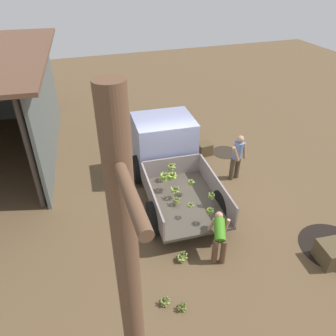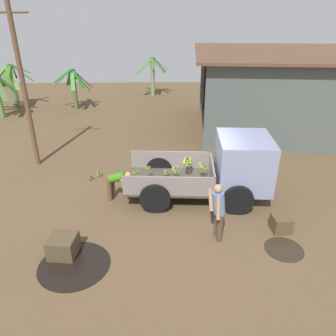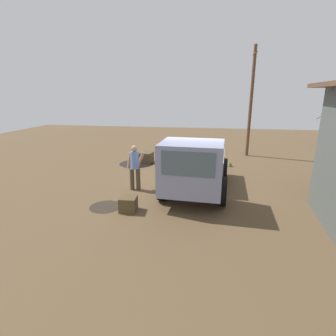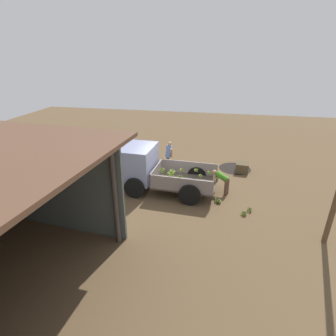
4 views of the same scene
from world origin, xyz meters
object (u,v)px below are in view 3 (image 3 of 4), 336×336
(person_worker_loading, at_px, (195,156))
(banana_bunch_on_ground_1, at_px, (223,163))
(cargo_truck, at_px, (193,169))
(person_foreground_visitor, at_px, (135,165))
(banana_bunch_on_ground_0, at_px, (230,165))
(wooden_crate_0, at_px, (146,157))
(utility_pole, at_px, (251,101))
(wooden_crate_1, at_px, (128,204))
(banana_bunch_on_ground_2, at_px, (213,170))
(banana_bunch_on_ground_3, at_px, (215,170))

(person_worker_loading, distance_m, banana_bunch_on_ground_1, 1.89)
(cargo_truck, xyz_separation_m, person_foreground_visitor, (-0.70, -2.17, -0.18))
(person_foreground_visitor, height_order, person_worker_loading, person_foreground_visitor)
(banana_bunch_on_ground_0, distance_m, wooden_crate_0, 4.27)
(utility_pole, xyz_separation_m, person_worker_loading, (3.51, -2.79, -2.37))
(wooden_crate_1, bearing_deg, wooden_crate_0, -171.51)
(banana_bunch_on_ground_1, height_order, banana_bunch_on_ground_2, banana_bunch_on_ground_2)
(person_foreground_visitor, xyz_separation_m, wooden_crate_0, (-3.93, -0.56, -0.66))
(cargo_truck, bearing_deg, wooden_crate_0, -145.99)
(banana_bunch_on_ground_0, bearing_deg, banana_bunch_on_ground_3, -36.79)
(banana_bunch_on_ground_1, distance_m, wooden_crate_0, 3.96)
(banana_bunch_on_ground_0, bearing_deg, banana_bunch_on_ground_1, -128.31)
(utility_pole, height_order, person_foreground_visitor, utility_pole)
(utility_pole, height_order, person_worker_loading, utility_pole)
(person_worker_loading, relative_size, wooden_crate_0, 1.62)
(person_foreground_visitor, height_order, banana_bunch_on_ground_1, person_foreground_visitor)
(banana_bunch_on_ground_2, bearing_deg, wooden_crate_0, -109.70)
(banana_bunch_on_ground_3, bearing_deg, person_foreground_visitor, -46.95)
(utility_pole, relative_size, wooden_crate_1, 11.89)
(wooden_crate_0, height_order, wooden_crate_1, wooden_crate_0)
(person_foreground_visitor, relative_size, banana_bunch_on_ground_1, 7.90)
(banana_bunch_on_ground_0, height_order, wooden_crate_1, wooden_crate_1)
(banana_bunch_on_ground_0, distance_m, banana_bunch_on_ground_3, 1.25)
(utility_pole, bearing_deg, banana_bunch_on_ground_0, -22.91)
(cargo_truck, distance_m, person_foreground_visitor, 2.29)
(utility_pole, distance_m, banana_bunch_on_ground_3, 4.99)
(utility_pole, bearing_deg, person_foreground_visitor, -37.07)
(banana_bunch_on_ground_0, height_order, wooden_crate_0, wooden_crate_0)
(banana_bunch_on_ground_2, xyz_separation_m, wooden_crate_0, (-1.23, -3.43, 0.14))
(wooden_crate_0, bearing_deg, banana_bunch_on_ground_3, 71.68)
(utility_pole, bearing_deg, banana_bunch_on_ground_1, -30.85)
(person_worker_loading, bearing_deg, utility_pole, 162.95)
(banana_bunch_on_ground_2, height_order, banana_bunch_on_ground_3, banana_bunch_on_ground_2)
(wooden_crate_0, xyz_separation_m, wooden_crate_1, (5.77, 0.86, -0.04))
(cargo_truck, relative_size, person_worker_loading, 4.32)
(cargo_truck, bearing_deg, banana_bunch_on_ground_1, 168.91)
(cargo_truck, bearing_deg, person_worker_loading, -173.93)
(person_worker_loading, distance_m, wooden_crate_0, 2.82)
(person_foreground_visitor, distance_m, banana_bunch_on_ground_3, 4.13)
(banana_bunch_on_ground_3, bearing_deg, person_worker_loading, -95.02)
(banana_bunch_on_ground_0, distance_m, wooden_crate_1, 6.56)
(cargo_truck, xyz_separation_m, wooden_crate_1, (1.14, -1.87, -0.87))
(wooden_crate_1, bearing_deg, banana_bunch_on_ground_2, 150.47)
(cargo_truck, xyz_separation_m, banana_bunch_on_ground_1, (-4.71, 1.23, -0.99))
(banana_bunch_on_ground_1, distance_m, wooden_crate_1, 6.62)
(person_worker_loading, xyz_separation_m, banana_bunch_on_ground_2, (0.15, 0.87, -0.55))
(banana_bunch_on_ground_1, xyz_separation_m, banana_bunch_on_ground_3, (1.24, -0.44, -0.00))
(banana_bunch_on_ground_0, bearing_deg, person_worker_loading, -61.62)
(person_foreground_visitor, distance_m, wooden_crate_0, 4.02)
(banana_bunch_on_ground_1, bearing_deg, banana_bunch_on_ground_0, 51.69)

